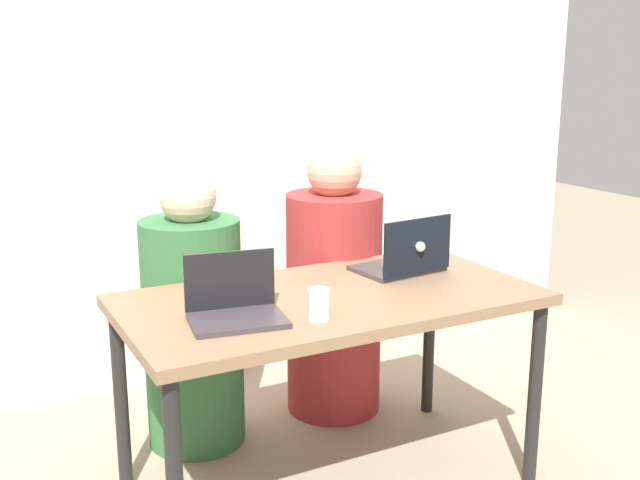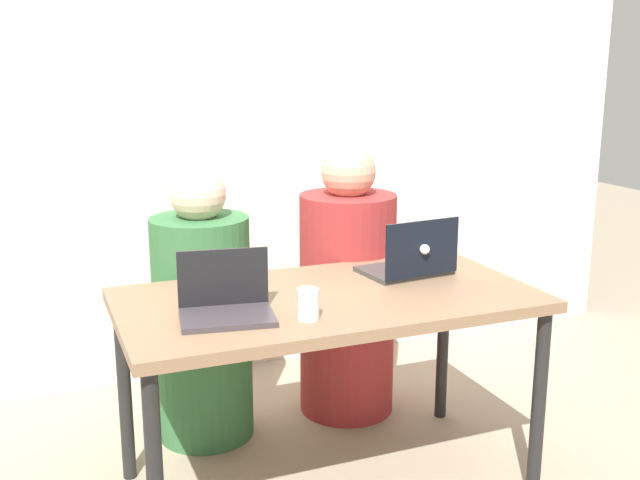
% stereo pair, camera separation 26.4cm
% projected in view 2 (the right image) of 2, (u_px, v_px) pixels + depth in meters
% --- Properties ---
extents(back_wall, '(4.50, 0.10, 2.35)m').
position_uv_depth(back_wall, '(230.00, 137.00, 3.65)').
color(back_wall, silver).
rests_on(back_wall, ground).
extents(desk, '(1.45, 0.76, 0.74)m').
position_uv_depth(desk, '(328.00, 314.00, 2.64)').
color(desk, brown).
rests_on(desk, ground).
extents(person_on_left, '(0.45, 0.45, 1.14)m').
position_uv_depth(person_on_left, '(203.00, 320.00, 3.06)').
color(person_on_left, '#316437').
rests_on(person_on_left, ground).
extents(person_on_right, '(0.44, 0.44, 1.20)m').
position_uv_depth(person_on_right, '(347.00, 296.00, 3.29)').
color(person_on_right, maroon).
rests_on(person_on_right, ground).
extents(laptop_front_left, '(0.32, 0.26, 0.21)m').
position_uv_depth(laptop_front_left, '(226.00, 303.00, 2.38)').
color(laptop_front_left, '#3A3338').
rests_on(laptop_front_left, desk).
extents(laptop_back_right, '(0.34, 0.28, 0.23)m').
position_uv_depth(laptop_back_right, '(410.00, 263.00, 2.84)').
color(laptop_back_right, '#3B3B3A').
rests_on(laptop_back_right, desk).
extents(water_glass_left, '(0.07, 0.07, 0.10)m').
position_uv_depth(water_glass_left, '(308.00, 306.00, 2.36)').
color(water_glass_left, silver).
rests_on(water_glass_left, desk).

